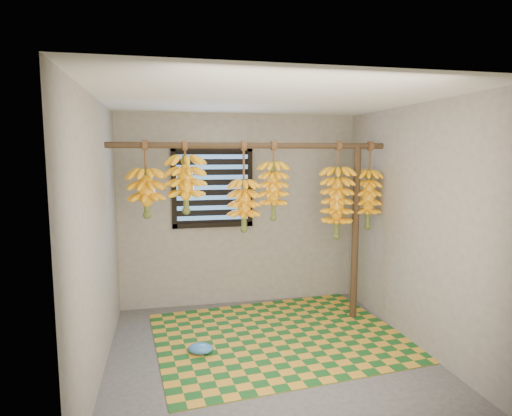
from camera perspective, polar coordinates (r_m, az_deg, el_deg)
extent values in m
cube|color=#474747|center=(4.35, 1.61, -18.97)|extent=(3.00, 3.00, 0.01)
cube|color=silver|center=(3.93, 1.74, 14.42)|extent=(3.00, 3.00, 0.01)
cube|color=slate|center=(5.42, -2.12, -0.32)|extent=(3.00, 0.01, 2.40)
cube|color=slate|center=(3.89, -20.42, -3.78)|extent=(0.01, 3.00, 2.40)
cube|color=slate|center=(4.56, 20.39, -2.22)|extent=(0.01, 3.00, 2.40)
cube|color=black|center=(5.31, -5.81, 2.75)|extent=(1.00, 0.04, 1.00)
cylinder|color=#47331F|center=(4.58, -0.40, 8.33)|extent=(3.00, 0.06, 0.06)
cylinder|color=#47331F|center=(5.05, 13.09, -3.37)|extent=(0.08, 0.08, 2.00)
cube|color=#18531E|center=(4.71, 3.14, -16.67)|extent=(2.72, 2.27, 0.01)
ellipsoid|color=#3779CF|center=(4.35, -7.38, -18.09)|extent=(0.28, 0.23, 0.10)
cylinder|color=brown|center=(4.49, -14.54, 6.63)|extent=(0.02, 0.02, 0.29)
cylinder|color=#4C5923|center=(4.50, -14.40, 2.24)|extent=(0.06, 0.06, 0.46)
cylinder|color=brown|center=(4.49, -9.45, 7.61)|extent=(0.02, 0.02, 0.16)
cylinder|color=#4C5923|center=(4.50, -9.36, 3.41)|extent=(0.06, 0.06, 0.56)
cylinder|color=brown|center=(4.56, -1.65, 6.09)|extent=(0.02, 0.02, 0.42)
cylinder|color=#4C5923|center=(4.59, -1.63, 0.61)|extent=(0.06, 0.06, 0.52)
cylinder|color=brown|center=(4.63, 2.36, 7.29)|extent=(0.02, 0.02, 0.22)
cylinder|color=#4C5923|center=(4.65, 2.33, 2.58)|extent=(0.05, 0.05, 0.60)
cylinder|color=brown|center=(4.87, 10.91, 6.77)|extent=(0.02, 0.02, 0.29)
cylinder|color=#4C5923|center=(4.90, 10.77, 0.93)|extent=(0.06, 0.06, 0.77)
cylinder|color=brown|center=(5.03, 14.93, 6.48)|extent=(0.02, 0.02, 0.32)
cylinder|color=#4C5923|center=(5.06, 14.77, 1.39)|extent=(0.06, 0.06, 0.63)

